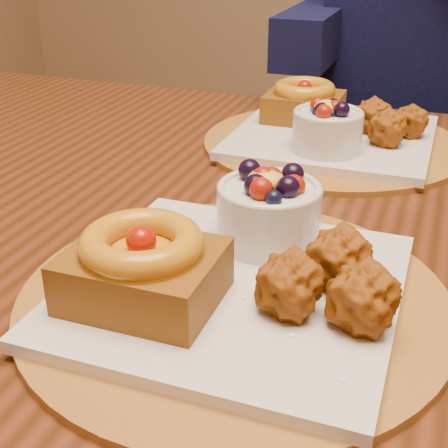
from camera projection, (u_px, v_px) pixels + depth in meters
The scene contains 4 objects.
dining_table at pixel (292, 261), 0.77m from camera, with size 1.60×0.90×0.76m.
place_setting_near at pixel (233, 268), 0.55m from camera, with size 0.38×0.38×0.09m.
place_setting_far at pixel (331, 129), 0.91m from camera, with size 0.38×0.38×0.09m.
chair_far at pixel (439, 193), 1.46m from camera, with size 0.47×0.47×0.86m.
Camera 1 is at (0.07, -0.58, 1.06)m, focal length 50.00 mm.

